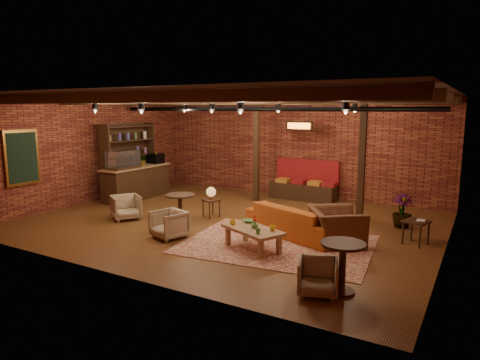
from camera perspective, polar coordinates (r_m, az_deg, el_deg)
The scene contains 29 objects.
floor at distance 11.00m, azimuth -1.46°, elevation -5.59°, with size 10.00×10.00×0.00m, color #391E0E.
ceiling at distance 10.63m, azimuth -1.53°, elevation 11.31°, with size 10.00×8.00×0.02m, color black.
wall_back at distance 14.24m, azimuth 6.98°, elevation 4.34°, with size 10.00×0.02×3.20m, color maroon.
wall_front at distance 7.62m, azimuth -17.43°, elevation -0.47°, with size 10.00×0.02×3.20m, color maroon.
wall_left at distance 13.97m, azimuth -19.30°, elevation 3.77°, with size 0.02×8.00×3.20m, color maroon.
wall_right at distance 9.16m, azimuth 26.25°, elevation 0.59°, with size 0.02×8.00×3.20m, color maroon.
ceiling_beams at distance 10.63m, azimuth -1.53°, elevation 10.67°, with size 9.80×6.40×0.22m, color black, non-canonical shape.
ceiling_pipe at distance 12.02m, azimuth 2.53°, elevation 9.43°, with size 0.12×0.12×9.60m, color black.
post_left at distance 13.24m, azimuth 2.19°, elevation 4.01°, with size 0.16×0.16×3.20m, color black.
post_right at distance 11.46m, azimuth 15.96°, elevation 2.81°, with size 0.16×0.16×3.20m, color black.
service_counter at distance 14.09m, azimuth -13.65°, elevation 0.81°, with size 0.80×2.50×1.60m, color black, non-canonical shape.
plant_counter at distance 14.11m, azimuth -12.86°, elevation 2.57°, with size 0.35×0.39×0.30m, color #337F33.
shelving_hutch at distance 14.39m, azimuth -14.59°, elevation 2.55°, with size 0.52×2.00×2.40m, color black, non-canonical shape.
chalkboard_menu at distance 12.54m, azimuth -27.05°, elevation 2.68°, with size 0.08×0.96×1.46m, color black.
banquette at distance 13.75m, azimuth 8.45°, elevation -0.51°, with size 2.10×0.70×1.00m, color maroon, non-canonical shape.
service_sign at distance 13.13m, azimuth 7.91°, elevation 7.17°, with size 0.86×0.06×0.30m, color orange.
ceiling_spotlights at distance 10.62m, azimuth -1.52°, elevation 9.48°, with size 6.40×4.40×0.28m, color black, non-canonical shape.
rug at distance 9.27m, azimuth 5.04°, elevation -8.48°, with size 3.89×2.97×0.01m, color maroon.
sofa at distance 9.83m, azimuth 7.41°, elevation -5.38°, with size 2.42×0.94×0.71m, color #A44A16.
coffee_table at distance 8.79m, azimuth 1.69°, elevation -6.75°, with size 1.48×1.14×0.71m.
side_table_lamp at distance 11.36m, azimuth -3.88°, elevation -1.91°, with size 0.51×0.51×0.82m.
round_table_left at distance 10.76m, azimuth -7.99°, elevation -3.20°, with size 0.73×0.73×0.76m.
armchair_a at distance 11.56m, azimuth -14.96°, elevation -3.37°, with size 0.68×0.64×0.70m, color beige.
armchair_b at distance 9.71m, azimuth -9.44°, elevation -5.68°, with size 0.67×0.62×0.68m, color beige.
armchair_right at distance 9.34m, azimuth 12.71°, elevation -5.32°, with size 1.17×0.76×1.02m, color brown.
side_table_book at distance 9.83m, azimuth 22.46°, elevation -5.23°, with size 0.60×0.60×0.55m.
round_table_right at distance 6.94m, azimuth 13.52°, elevation -10.26°, with size 0.70×0.70×0.82m.
armchair_far at distance 6.89m, azimuth 10.35°, elevation -12.38°, with size 0.60×0.57×0.62m, color beige.
plant_tall at distance 10.97m, azimuth 21.07°, elevation 0.24°, with size 1.37×1.37×2.44m, color #4C7F4C.
Camera 1 is at (5.56, -9.05, 2.86)m, focal length 32.00 mm.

